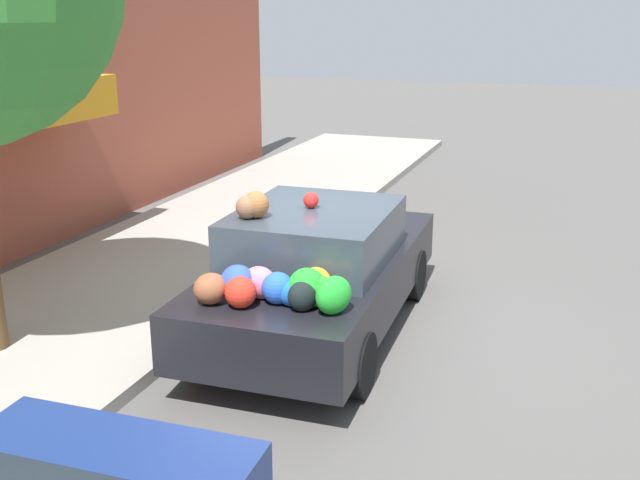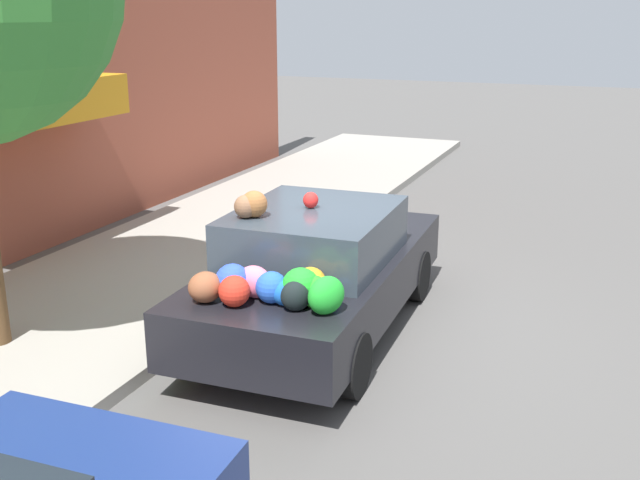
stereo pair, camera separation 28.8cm
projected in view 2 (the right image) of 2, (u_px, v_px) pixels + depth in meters
name	position (u px, v px, depth m)	size (l,w,h in m)	color
ground_plane	(325.00, 331.00, 8.06)	(60.00, 60.00, 0.00)	#565451
sidewalk_curb	(117.00, 291.00, 9.02)	(24.00, 3.20, 0.14)	#9E998E
fire_hydrant	(267.00, 222.00, 10.46)	(0.20, 0.20, 0.70)	gold
art_car	(317.00, 269.00, 7.78)	(4.08, 1.84, 1.65)	black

